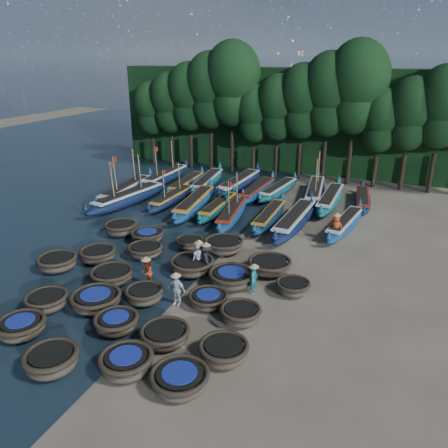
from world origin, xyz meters
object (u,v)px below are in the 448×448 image
at_px(long_boat_4, 218,207).
at_px(coracle_3, 126,362).
at_px(coracle_12, 144,294).
at_px(long_boat_9, 165,177).
at_px(fisherman_5, 225,199).
at_px(coracle_6, 96,300).
at_px(long_boat_17, 362,200).
at_px(coracle_19, 293,287).
at_px(coracle_13, 208,299).
at_px(long_boat_1, 129,198).
at_px(fisherman_1, 254,277).
at_px(coracle_7, 116,322).
at_px(coracle_2, 52,360).
at_px(coracle_9, 224,351).
at_px(long_boat_13, 257,190).
at_px(coracle_21, 147,235).
at_px(long_boat_15, 315,192).
at_px(coracle_8, 165,335).
at_px(coracle_22, 189,243).
at_px(coracle_15, 98,254).
at_px(long_boat_11, 208,182).
at_px(coracle_24, 270,265).
at_px(long_boat_7, 295,220).
at_px(coracle_23, 224,245).
at_px(fisherman_3, 206,259).
at_px(long_boat_14, 278,190).
at_px(coracle_18, 231,277).
at_px(long_boat_6, 269,216).
at_px(coracle_16, 145,250).
at_px(fisherman_2, 147,271).
at_px(fisherman_4, 176,288).
at_px(fisherman_0, 199,256).
at_px(coracle_1, 21,327).
at_px(coracle_10, 57,262).
at_px(long_boat_16, 330,199).
at_px(long_boat_3, 195,203).
at_px(long_boat_10, 187,184).
at_px(coracle_5, 47,301).
at_px(long_boat_5, 232,213).

bearing_deg(long_boat_4, coracle_3, -79.06).
distance_m(coracle_12, long_boat_9, 21.00).
height_order(long_boat_9, fisherman_5, long_boat_9).
xyz_separation_m(coracle_6, long_boat_17, (9.85, 20.44, 0.03)).
distance_m(coracle_19, long_boat_17, 15.60).
height_order(coracle_13, long_boat_1, long_boat_1).
bearing_deg(coracle_19, fisherman_1, -159.28).
height_order(coracle_6, coracle_13, coracle_6).
bearing_deg(long_boat_9, coracle_7, -64.98).
xyz_separation_m(coracle_2, long_boat_17, (8.59, 24.66, 0.00)).
relative_size(coracle_7, coracle_9, 1.08).
distance_m(long_boat_4, long_boat_13, 5.21).
height_order(coracle_21, long_boat_15, long_boat_15).
height_order(coracle_8, coracle_22, coracle_8).
distance_m(coracle_12, coracle_22, 6.51).
bearing_deg(coracle_15, long_boat_15, 61.43).
relative_size(long_boat_11, fisherman_5, 4.54).
bearing_deg(coracle_24, long_boat_7, 93.05).
relative_size(coracle_23, long_boat_11, 0.29).
height_order(coracle_12, coracle_15, coracle_15).
height_order(long_boat_15, fisherman_3, long_boat_15).
bearing_deg(long_boat_14, coracle_18, -74.82).
xyz_separation_m(coracle_12, long_boat_11, (-5.33, 18.80, 0.14)).
relative_size(coracle_15, long_boat_6, 0.28).
height_order(coracle_16, fisherman_2, fisherman_2).
distance_m(long_boat_1, fisherman_1, 16.39).
relative_size(fisherman_1, fisherman_4, 0.96).
bearing_deg(fisherman_2, long_boat_15, 140.40).
bearing_deg(coracle_15, fisherman_0, 11.02).
height_order(coracle_8, long_boat_4, long_boat_4).
relative_size(long_boat_1, long_boat_6, 1.22).
bearing_deg(long_boat_9, coracle_2, -69.30).
relative_size(coracle_21, long_boat_13, 0.30).
distance_m(coracle_1, fisherman_5, 18.48).
relative_size(coracle_2, fisherman_0, 1.10).
bearing_deg(coracle_13, fisherman_3, 116.48).
relative_size(coracle_2, coracle_9, 1.04).
distance_m(coracle_12, fisherman_0, 4.06).
height_order(coracle_10, coracle_18, coracle_18).
distance_m(long_boat_16, fisherman_5, 8.32).
bearing_deg(coracle_12, long_boat_3, 105.97).
distance_m(long_boat_4, long_boat_6, 4.19).
distance_m(coracle_22, long_boat_1, 9.87).
bearing_deg(long_boat_10, coracle_7, -74.42).
xyz_separation_m(coracle_13, fisherman_0, (-1.93, 3.01, 0.57)).
xyz_separation_m(long_boat_7, long_boat_17, (3.74, 6.82, -0.12)).
height_order(coracle_13, fisherman_0, fisherman_0).
distance_m(coracle_5, fisherman_1, 9.95).
height_order(long_boat_14, fisherman_5, fisherman_5).
xyz_separation_m(long_boat_5, long_boat_6, (2.65, 0.50, -0.03)).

